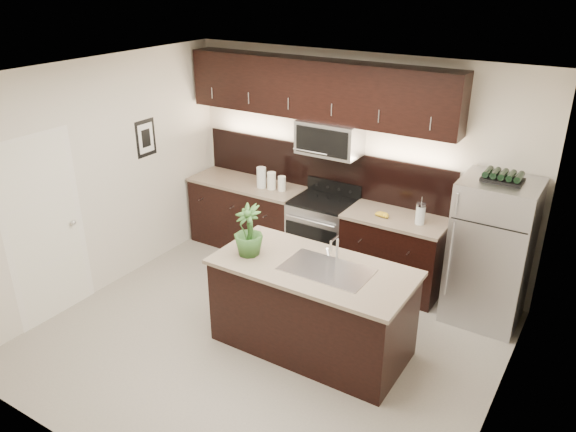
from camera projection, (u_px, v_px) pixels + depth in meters
name	position (u px, v px, depth m)	size (l,w,h in m)	color
ground	(265.00, 339.00, 5.88)	(4.50, 4.50, 0.00)	gray
room_walls	(250.00, 188.00, 5.21)	(4.52, 4.02, 2.71)	beige
counter_run	(309.00, 230.00, 7.21)	(3.51, 0.65, 0.94)	black
upper_fixtures	(319.00, 99.00, 6.63)	(3.49, 0.40, 1.66)	black
island	(312.00, 307.00, 5.59)	(1.96, 0.96, 0.94)	black
sink_faucet	(327.00, 268.00, 5.32)	(0.84, 0.50, 0.28)	silver
refrigerator	(490.00, 252.00, 5.94)	(0.78, 0.70, 1.61)	#B2B2B7
wine_rack	(503.00, 177.00, 5.59)	(0.40, 0.25, 0.10)	black
plant	(248.00, 230.00, 5.51)	(0.29, 0.29, 0.52)	#2A5120
canisters	(269.00, 180.00, 7.23)	(0.40, 0.15, 0.27)	silver
french_press	(420.00, 214.00, 6.23)	(0.11, 0.11, 0.32)	silver
bananas	(379.00, 213.00, 6.47)	(0.17, 0.13, 0.05)	gold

